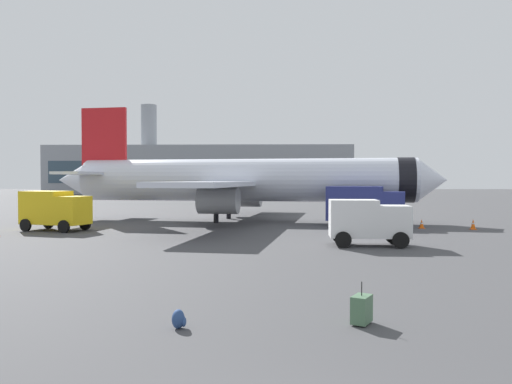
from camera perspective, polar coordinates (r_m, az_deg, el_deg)
airplane_at_gate at (r=45.49m, az=-1.62°, el=1.30°), size 35.74×32.36×10.50m
service_truck at (r=39.71m, az=-21.75°, el=-1.76°), size 5.24×3.68×2.90m
fuel_truck at (r=40.96m, az=12.14°, el=-1.37°), size 6.41×3.91×3.20m
cargo_van at (r=29.13m, az=12.50°, el=-3.11°), size 4.49×2.50×2.60m
safety_cone_near at (r=41.21m, az=23.29°, el=-3.36°), size 0.44×0.44×0.80m
safety_cone_far at (r=40.79m, az=18.18°, el=-3.44°), size 0.44×0.44×0.69m
rolling_suitcase at (r=13.58m, az=11.83°, el=-12.81°), size 0.66×0.75×1.10m
traveller_backpack at (r=13.13m, az=-8.69°, el=-14.01°), size 0.36×0.40×0.48m
terminal_building at (r=143.39m, az=-6.17°, el=2.50°), size 81.65×23.33×24.88m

